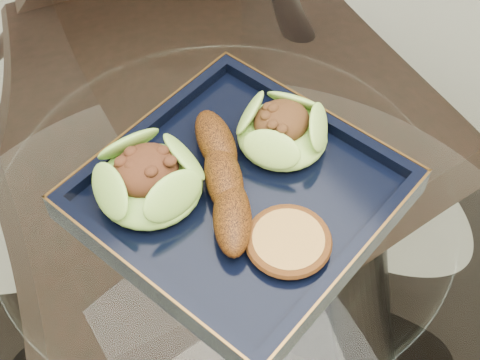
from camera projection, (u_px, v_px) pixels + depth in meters
dining_table at (228, 306)px, 0.79m from camera, size 1.13×1.13×0.77m
dining_chair at (198, 110)px, 1.12m from camera, size 0.46×0.46×0.89m
navy_plate at (240, 198)px, 0.67m from camera, size 0.33×0.33×0.02m
lettuce_wrap_left at (149, 181)px, 0.65m from camera, size 0.14×0.14×0.04m
lettuce_wrap_right at (283, 132)px, 0.69m from camera, size 0.11×0.11×0.03m
roasted_plantain at (224, 178)px, 0.65m from camera, size 0.10×0.17×0.03m
crumb_patty at (288, 242)px, 0.62m from camera, size 0.09×0.09×0.01m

